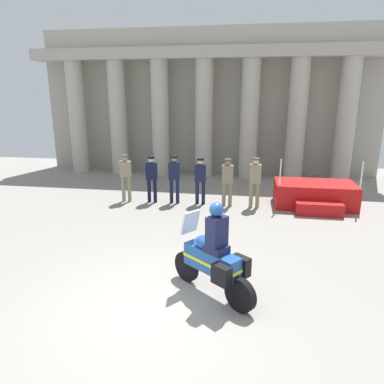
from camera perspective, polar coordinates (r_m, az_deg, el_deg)
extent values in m
plane|color=gray|center=(6.78, -6.61, -18.29)|extent=(28.00, 28.00, 0.00)
cube|color=#A49F91|center=(17.44, 2.41, 14.34)|extent=(16.11, 0.30, 6.76)
cylinder|color=#B2AD9E|center=(18.32, -18.06, 11.32)|extent=(0.81, 0.81, 5.27)
cylinder|color=#B2AD9E|center=(17.48, -11.89, 11.58)|extent=(0.81, 0.81, 5.27)
cylinder|color=#B2AD9E|center=(16.86, -5.18, 11.70)|extent=(0.81, 0.81, 5.27)
cylinder|color=#B2AD9E|center=(16.47, 1.95, 11.66)|extent=(0.81, 0.81, 5.27)
cylinder|color=#B2AD9E|center=(16.34, 9.30, 11.44)|extent=(0.81, 0.81, 5.27)
cylinder|color=#B2AD9E|center=(16.47, 16.63, 11.03)|extent=(0.81, 0.81, 5.27)
cylinder|color=#B2AD9E|center=(16.85, 23.72, 10.47)|extent=(0.81, 0.81, 5.27)
cube|color=#ABA697|center=(16.52, 2.05, 21.69)|extent=(16.11, 1.01, 0.50)
cube|color=#B71414|center=(12.90, 19.23, -0.35)|extent=(2.67, 1.51, 0.83)
cube|color=#B71414|center=(12.01, 19.92, -2.60)|extent=(1.47, 0.50, 0.42)
cylinder|color=silver|center=(11.88, 14.16, 3.04)|extent=(0.05, 0.05, 0.90)
cylinder|color=silver|center=(12.36, 25.84, 2.42)|extent=(0.05, 0.05, 0.90)
cylinder|color=#847A5B|center=(12.93, -11.07, 0.48)|extent=(0.13, 0.13, 0.91)
cylinder|color=#847A5B|center=(12.86, -10.15, 0.44)|extent=(0.13, 0.13, 0.91)
cube|color=#847A5B|center=(12.72, -10.78, 3.69)|extent=(0.39, 0.24, 0.57)
sphere|color=tan|center=(12.65, -10.87, 5.43)|extent=(0.21, 0.21, 0.21)
cylinder|color=#4F4937|center=(12.64, -10.88, 5.78)|extent=(0.24, 0.24, 0.06)
cylinder|color=black|center=(12.69, -6.98, 0.19)|extent=(0.13, 0.13, 0.84)
cylinder|color=black|center=(12.64, -6.02, 0.15)|extent=(0.13, 0.13, 0.84)
cube|color=black|center=(12.49, -6.60, 3.38)|extent=(0.39, 0.24, 0.61)
sphere|color=beige|center=(12.41, -6.66, 5.24)|extent=(0.21, 0.21, 0.21)
cylinder|color=black|center=(12.40, -6.67, 5.60)|extent=(0.24, 0.24, 0.06)
cylinder|color=#141938|center=(12.51, -3.36, 0.18)|extent=(0.13, 0.13, 0.89)
cylinder|color=#141938|center=(12.47, -2.37, 0.14)|extent=(0.13, 0.13, 0.89)
cube|color=#141938|center=(12.31, -2.91, 3.50)|extent=(0.39, 0.24, 0.60)
sphere|color=#997056|center=(12.23, -2.94, 5.36)|extent=(0.21, 0.21, 0.21)
cylinder|color=black|center=(12.22, -2.94, 5.72)|extent=(0.24, 0.24, 0.06)
cylinder|color=#141938|center=(12.40, 0.85, -0.09)|extent=(0.13, 0.13, 0.83)
cylinder|color=#141938|center=(12.37, 1.86, -0.13)|extent=(0.13, 0.13, 0.83)
cube|color=#141938|center=(12.21, 1.37, 3.11)|extent=(0.39, 0.24, 0.60)
sphere|color=beige|center=(12.13, 1.39, 4.98)|extent=(0.21, 0.21, 0.21)
cylinder|color=black|center=(12.11, 1.39, 5.35)|extent=(0.24, 0.24, 0.06)
cylinder|color=#7A7056|center=(12.20, 5.20, -0.41)|extent=(0.13, 0.13, 0.83)
cylinder|color=#7A7056|center=(12.19, 6.23, -0.45)|extent=(0.13, 0.13, 0.83)
cube|color=#7A7056|center=(12.02, 5.81, 2.89)|extent=(0.39, 0.24, 0.62)
sphere|color=#997056|center=(11.93, 5.86, 4.84)|extent=(0.21, 0.21, 0.21)
cylinder|color=#494334|center=(11.92, 5.87, 5.21)|extent=(0.24, 0.24, 0.06)
cylinder|color=#847A5B|center=(12.16, 9.56, -0.53)|extent=(0.13, 0.13, 0.86)
cylinder|color=#847A5B|center=(12.17, 10.60, -0.57)|extent=(0.13, 0.13, 0.86)
cube|color=#847A5B|center=(11.98, 10.25, 2.92)|extent=(0.39, 0.24, 0.65)
sphere|color=beige|center=(11.90, 10.35, 4.94)|extent=(0.21, 0.21, 0.21)
cylinder|color=#4F4937|center=(11.88, 10.37, 5.31)|extent=(0.24, 0.24, 0.06)
cylinder|color=black|center=(7.45, -0.91, -11.99)|extent=(0.56, 0.48, 0.64)
cylinder|color=black|center=(6.58, 7.85, -16.22)|extent=(0.59, 0.51, 0.64)
cube|color=#1E4C99|center=(6.80, 3.21, -11.09)|extent=(1.17, 1.02, 0.44)
ellipsoid|color=#1E4C99|center=(6.76, 2.33, -8.25)|extent=(0.61, 0.57, 0.26)
cube|color=yellow|center=(6.81, 3.20, -11.24)|extent=(1.19, 1.04, 0.06)
cube|color=silver|center=(6.95, -0.26, -4.88)|extent=(0.37, 0.41, 0.47)
cube|color=black|center=(6.33, 4.82, -13.29)|extent=(0.39, 0.36, 0.36)
cube|color=black|center=(6.68, 7.93, -11.75)|extent=(0.39, 0.36, 0.36)
cube|color=#191E42|center=(6.60, 4.00, -9.18)|extent=(0.52, 0.51, 0.14)
cube|color=#191E42|center=(6.46, 4.06, -6.36)|extent=(0.43, 0.44, 0.56)
sphere|color=#1E4C99|center=(6.33, 4.00, -2.87)|extent=(0.26, 0.26, 0.26)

